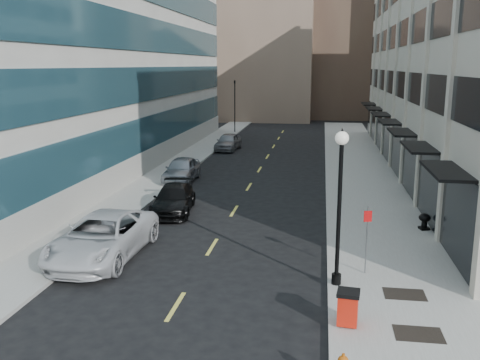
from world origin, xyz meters
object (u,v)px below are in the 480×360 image
(car_grey_sedan, at_px, (228,142))
(trash_bin, at_px, (348,307))
(car_silver_sedan, at_px, (182,169))
(urn_planter, at_px, (425,220))
(traffic_signal, at_px, (235,84))
(car_black_pickup, at_px, (174,199))
(car_white_van, at_px, (102,237))
(lamppost, at_px, (340,194))
(sign_post, at_px, (367,231))

(car_grey_sedan, relative_size, trash_bin, 4.27)
(car_silver_sedan, distance_m, urn_planter, 17.20)
(traffic_signal, distance_m, car_black_pickup, 35.19)
(car_silver_sedan, xyz_separation_m, urn_planter, (14.40, -9.41, -0.20))
(car_black_pickup, bearing_deg, traffic_signal, 86.58)
(car_silver_sedan, bearing_deg, urn_planter, -33.90)
(car_white_van, height_order, car_grey_sedan, car_white_van)
(traffic_signal, relative_size, trash_bin, 6.41)
(car_white_van, bearing_deg, lamppost, -8.37)
(car_white_van, xyz_separation_m, lamppost, (9.49, -1.64, 2.56))
(car_white_van, distance_m, car_silver_sedan, 15.01)
(car_white_van, height_order, sign_post, sign_post)
(car_grey_sedan, bearing_deg, urn_planter, -55.79)
(traffic_signal, distance_m, car_silver_sedan, 27.45)
(car_grey_sedan, distance_m, trash_bin, 35.06)
(car_grey_sedan, relative_size, urn_planter, 5.99)
(trash_bin, xyz_separation_m, lamppost, (-0.26, 3.08, 2.72))
(traffic_signal, relative_size, car_grey_sedan, 1.50)
(car_grey_sedan, bearing_deg, car_white_van, -86.32)
(lamppost, bearing_deg, car_grey_sedan, 106.92)
(car_black_pickup, relative_size, car_grey_sedan, 1.07)
(traffic_signal, distance_m, car_white_van, 42.30)
(car_white_van, relative_size, urn_planter, 8.35)
(car_white_van, height_order, urn_planter, car_white_van)
(car_silver_sedan, height_order, sign_post, sign_post)
(urn_planter, bearing_deg, lamppost, -120.73)
(lamppost, relative_size, sign_post, 2.16)
(sign_post, bearing_deg, trash_bin, -116.62)
(trash_bin, distance_m, urn_planter, 11.07)
(trash_bin, bearing_deg, car_white_van, 160.81)
(traffic_signal, xyz_separation_m, car_silver_sedan, (0.70, -27.00, -4.89))
(trash_bin, bearing_deg, car_black_pickup, 132.84)
(traffic_signal, distance_m, urn_planter, 39.75)
(car_white_van, xyz_separation_m, sign_post, (10.59, -0.44, 0.91))
(traffic_signal, bearing_deg, urn_planter, -67.48)
(traffic_signal, xyz_separation_m, trash_bin, (11.06, -46.72, -4.98))
(traffic_signal, distance_m, sign_post, 44.25)
(car_grey_sedan, bearing_deg, lamppost, -69.06)
(car_black_pickup, bearing_deg, urn_planter, -14.58)
(car_black_pickup, bearing_deg, sign_post, -45.88)
(car_silver_sedan, height_order, trash_bin, car_silver_sedan)
(trash_bin, relative_size, sign_post, 0.42)
(sign_post, bearing_deg, traffic_signal, 90.15)
(traffic_signal, distance_m, car_grey_sedan, 13.98)
(car_silver_sedan, distance_m, lamppost, 19.65)
(car_black_pickup, distance_m, urn_planter, 12.91)
(car_black_pickup, xyz_separation_m, car_silver_sedan, (-1.60, 7.75, 0.10))
(sign_post, relative_size, urn_planter, 3.36)
(urn_planter, bearing_deg, traffic_signal, 112.52)
(car_silver_sedan, bearing_deg, lamppost, -59.48)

